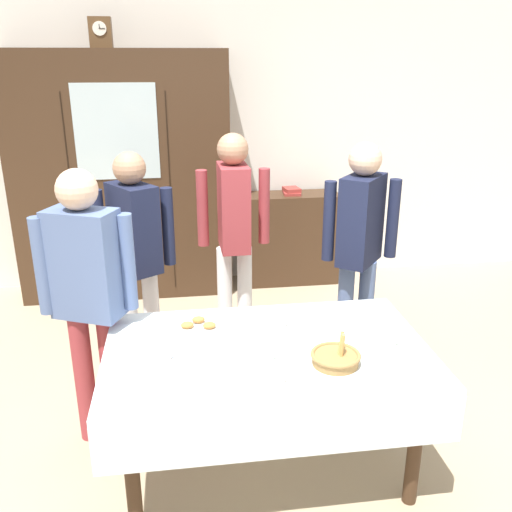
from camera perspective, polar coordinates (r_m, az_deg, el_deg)
The scene contains 21 objects.
ground_plane at distance 3.39m, azimuth 0.49°, elevation -18.63°, with size 12.00×12.00×0.00m, color tan.
back_wall at distance 5.34m, azimuth -3.73°, elevation 11.65°, with size 6.40×0.10×2.70m, color silver.
dining_table at distance 2.84m, azimuth 1.24°, elevation -11.57°, with size 1.63×1.00×0.73m.
wall_cabinet at distance 5.11m, azimuth -13.61°, elevation 7.82°, with size 1.89×0.46×2.18m.
mantel_clock at distance 5.02m, azimuth -15.81°, elevation 21.40°, with size 0.18×0.11×0.24m.
bookshelf_low at distance 5.40m, azimuth 3.60°, elevation 1.86°, with size 0.91×0.35×0.89m.
book_stack at distance 5.27m, azimuth 3.71°, elevation 6.73°, with size 0.17×0.22×0.06m.
tea_cup_far_right at distance 2.73m, azimuth -9.62°, elevation -10.18°, with size 0.13×0.13×0.06m.
tea_cup_mid_right at distance 2.99m, azimuth 2.47°, elevation -7.05°, with size 0.13×0.13×0.06m.
tea_cup_center at distance 2.69m, azimuth 1.14°, elevation -10.29°, with size 0.13×0.13×0.06m.
tea_cup_mid_left at distance 2.89m, azimuth 13.59°, elevation -8.72°, with size 0.13×0.13×0.06m.
tea_cup_near_left at distance 2.52m, azimuth 2.13°, elevation -12.62°, with size 0.13×0.13×0.06m.
bread_basket at distance 2.69m, azimuth 8.25°, elevation -10.38°, with size 0.24×0.24×0.16m.
pastry_plate at distance 3.00m, azimuth -5.98°, elevation -7.33°, with size 0.28×0.28×0.05m.
spoon_front_edge at distance 2.56m, azimuth -4.64°, elevation -12.75°, with size 0.12×0.02×0.01m.
spoon_far_right at distance 2.85m, azimuth -0.01°, elevation -9.02°, with size 0.12×0.02×0.01m.
spoon_center at distance 3.19m, azimuth 11.10°, elevation -6.12°, with size 0.12×0.02×0.01m.
person_beside_shelf at distance 3.72m, azimuth -12.39°, elevation 1.11°, with size 0.52×0.41×1.56m.
person_near_right_end at distance 3.77m, azimuth 10.73°, elevation 1.96°, with size 0.52×0.41×1.61m.
person_behind_table_right at distance 3.95m, azimuth -2.32°, elevation 3.41°, with size 0.52×0.36×1.63m.
person_behind_table_left at distance 3.08m, azimuth -17.06°, elevation -2.87°, with size 0.52×0.33×1.59m.
Camera 1 is at (-0.40, -2.62, 2.11)m, focal length 38.60 mm.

